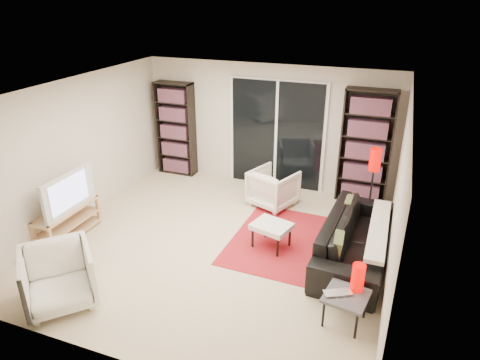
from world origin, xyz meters
name	(u,v)px	position (x,y,z in m)	size (l,w,h in m)	color
floor	(218,243)	(0.00, 0.00, 0.00)	(5.00, 5.00, 0.00)	beige
wall_back	(267,126)	(0.00, 2.50, 1.20)	(5.00, 0.02, 2.40)	beige
wall_front	(113,269)	(0.00, -2.50, 1.20)	(5.00, 0.02, 2.40)	beige
wall_left	(77,152)	(-2.50, 0.00, 1.20)	(0.02, 5.00, 2.40)	beige
wall_right	(397,200)	(2.50, 0.00, 1.20)	(0.02, 5.00, 2.40)	beige
ceiling	(215,91)	(0.00, 0.00, 2.40)	(5.00, 5.00, 0.02)	white
sliding_door	(276,135)	(0.20, 2.46, 1.05)	(1.92, 0.08, 2.16)	white
bookshelf_left	(176,129)	(-1.95, 2.33, 0.98)	(0.80, 0.30, 1.95)	black
bookshelf_right	(366,147)	(1.90, 2.33, 1.05)	(0.90, 0.30, 2.10)	black
tv_stand	(68,222)	(-2.32, -0.65, 0.26)	(0.38, 1.17, 0.50)	tan
tv	(63,191)	(-2.30, -0.65, 0.81)	(1.07, 0.14, 0.62)	black
rug	(282,240)	(0.91, 0.42, 0.01)	(1.51, 2.04, 0.01)	#A51921
sofa	(357,239)	(2.06, 0.33, 0.33)	(2.29, 0.89, 0.67)	black
armchair_back	(273,188)	(0.42, 1.57, 0.34)	(0.73, 0.75, 0.68)	silver
armchair_front	(58,277)	(-1.31, -1.97, 0.38)	(0.81, 0.84, 0.76)	silver
ottoman	(272,227)	(0.80, 0.20, 0.34)	(0.65, 0.58, 0.40)	silver
side_table	(346,298)	(2.09, -1.07, 0.36)	(0.56, 0.56, 0.40)	#4A4A4F
laptop	(339,296)	(2.01, -1.13, 0.41)	(0.33, 0.21, 0.03)	silver
table_lamp	(358,277)	(2.18, -0.93, 0.57)	(0.15, 0.15, 0.35)	#EF0300
floor_lamp	(374,168)	(2.12, 1.44, 1.03)	(0.20, 0.20, 1.36)	black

